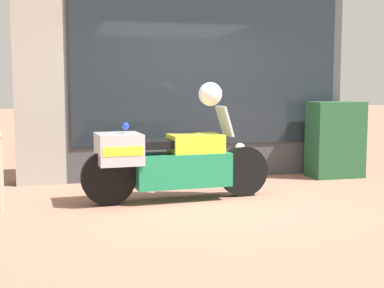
% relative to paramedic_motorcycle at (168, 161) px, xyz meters
% --- Properties ---
extents(ground_plane, '(60.00, 60.00, 0.00)m').
position_rel_paramedic_motorcycle_xyz_m(ground_plane, '(0.66, -0.26, -0.52)').
color(ground_plane, '#9E6B56').
extents(shop_building, '(5.27, 0.55, 3.77)m').
position_rel_paramedic_motorcycle_xyz_m(shop_building, '(0.32, 1.74, 1.37)').
color(shop_building, '#424247').
rests_on(shop_building, ground).
extents(window_display, '(4.10, 0.30, 2.05)m').
position_rel_paramedic_motorcycle_xyz_m(window_display, '(0.95, 1.77, -0.03)').
color(window_display, slate).
rests_on(window_display, ground).
extents(paramedic_motorcycle, '(2.49, 0.66, 1.22)m').
position_rel_paramedic_motorcycle_xyz_m(paramedic_motorcycle, '(0.00, 0.00, 0.00)').
color(paramedic_motorcycle, black).
rests_on(paramedic_motorcycle, ground).
extents(utility_cabinet, '(0.83, 0.52, 1.22)m').
position_rel_paramedic_motorcycle_xyz_m(utility_cabinet, '(3.01, 1.14, 0.09)').
color(utility_cabinet, '#235633').
rests_on(utility_cabinet, ground).
extents(white_helmet, '(0.31, 0.31, 0.31)m').
position_rel_paramedic_motorcycle_xyz_m(white_helmet, '(0.57, 0.04, 0.85)').
color(white_helmet, white).
rests_on(white_helmet, paramedic_motorcycle).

